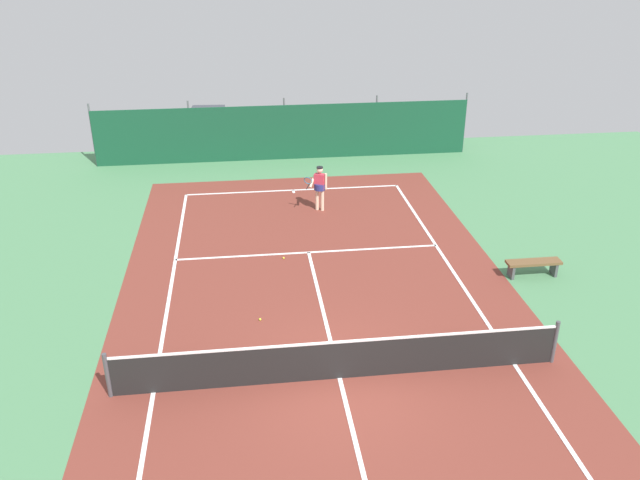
# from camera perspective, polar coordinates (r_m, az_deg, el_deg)

# --- Properties ---
(ground_plane) EXTENTS (36.00, 36.00, 0.00)m
(ground_plane) POSITION_cam_1_polar(r_m,az_deg,el_deg) (14.96, 1.73, -12.02)
(ground_plane) COLOR #4C8456
(court_surface) EXTENTS (11.02, 26.60, 0.01)m
(court_surface) POSITION_cam_1_polar(r_m,az_deg,el_deg) (14.96, 1.73, -12.01)
(court_surface) COLOR brown
(court_surface) RESTS_ON ground
(tennis_net) EXTENTS (10.12, 0.10, 1.10)m
(tennis_net) POSITION_cam_1_polar(r_m,az_deg,el_deg) (14.66, 1.75, -10.43)
(tennis_net) COLOR black
(tennis_net) RESTS_ON ground
(back_fence) EXTENTS (16.30, 0.98, 2.70)m
(back_fence) POSITION_cam_1_polar(r_m,az_deg,el_deg) (29.36, -3.15, 8.65)
(back_fence) COLOR #14472D
(back_fence) RESTS_ON ground
(tennis_player) EXTENTS (0.86, 0.62, 1.64)m
(tennis_player) POSITION_cam_1_polar(r_m,az_deg,el_deg) (23.17, -0.05, 4.84)
(tennis_player) COLOR beige
(tennis_player) RESTS_ON ground
(tennis_ball_near_player) EXTENTS (0.07, 0.07, 0.07)m
(tennis_ball_near_player) POSITION_cam_1_polar(r_m,az_deg,el_deg) (20.00, -3.21, -1.59)
(tennis_ball_near_player) COLOR #CCDB33
(tennis_ball_near_player) RESTS_ON ground
(tennis_ball_midcourt) EXTENTS (0.07, 0.07, 0.07)m
(tennis_ball_midcourt) POSITION_cam_1_polar(r_m,az_deg,el_deg) (16.99, -5.28, -6.94)
(tennis_ball_midcourt) COLOR #CCDB33
(tennis_ball_midcourt) RESTS_ON ground
(tennis_ball_by_sideline) EXTENTS (0.07, 0.07, 0.07)m
(tennis_ball_by_sideline) POSITION_cam_1_polar(r_m,az_deg,el_deg) (24.53, -0.20, 3.70)
(tennis_ball_by_sideline) COLOR #CCDB33
(tennis_ball_by_sideline) RESTS_ON ground
(parked_car) EXTENTS (2.24, 4.32, 1.68)m
(parked_car) POSITION_cam_1_polar(r_m,az_deg,el_deg) (31.27, -9.78, 9.70)
(parked_car) COLOR silver
(parked_car) RESTS_ON ground
(courtside_bench) EXTENTS (1.60, 0.40, 0.49)m
(courtside_bench) POSITION_cam_1_polar(r_m,az_deg,el_deg) (19.83, 18.21, -2.06)
(courtside_bench) COLOR brown
(courtside_bench) RESTS_ON ground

